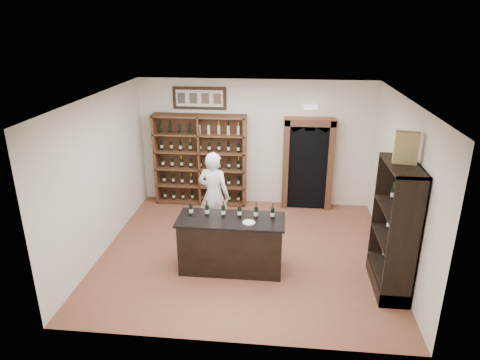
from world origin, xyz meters
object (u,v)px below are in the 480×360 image
(wine_crate, at_px, (406,148))
(side_cabinet, at_px, (394,248))
(wine_shelf, at_px, (200,160))
(shopkeeper, at_px, (214,195))
(tasting_counter, at_px, (231,244))
(counter_bottle_0, at_px, (191,210))

(wine_crate, bearing_deg, side_cabinet, -53.57)
(wine_shelf, height_order, shopkeeper, wine_shelf)
(side_cabinet, bearing_deg, shopkeeper, 154.59)
(wine_shelf, xyz_separation_m, shopkeeper, (0.59, -1.70, -0.19))
(side_cabinet, height_order, shopkeeper, side_cabinet)
(side_cabinet, bearing_deg, wine_shelf, 139.79)
(tasting_counter, height_order, counter_bottle_0, counter_bottle_0)
(shopkeeper, bearing_deg, side_cabinet, 168.58)
(shopkeeper, xyz_separation_m, wine_crate, (3.21, -1.49, 1.54))
(shopkeeper, bearing_deg, counter_bottle_0, 93.65)
(wine_shelf, height_order, wine_crate, wine_crate)
(wine_shelf, relative_size, side_cabinet, 1.00)
(wine_shelf, bearing_deg, shopkeeper, -70.75)
(counter_bottle_0, relative_size, wine_crate, 0.61)
(tasting_counter, bearing_deg, shopkeeper, 112.32)
(counter_bottle_0, distance_m, side_cabinet, 3.48)
(counter_bottle_0, height_order, side_cabinet, side_cabinet)
(counter_bottle_0, distance_m, shopkeeper, 1.20)
(tasting_counter, bearing_deg, wine_crate, -5.46)
(side_cabinet, bearing_deg, counter_bottle_0, 173.88)
(tasting_counter, distance_m, shopkeeper, 1.40)
(wine_crate, bearing_deg, tasting_counter, -176.08)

